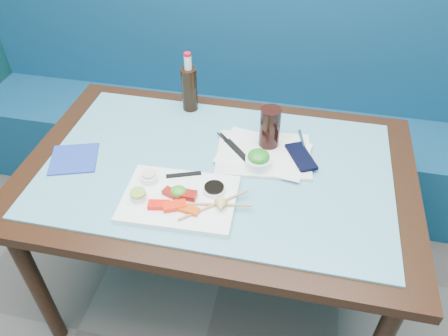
% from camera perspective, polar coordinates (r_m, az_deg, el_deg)
% --- Properties ---
extents(booth_bench, '(3.00, 0.56, 1.17)m').
position_cam_1_polar(booth_bench, '(2.45, 3.52, 6.20)').
color(booth_bench, navy).
rests_on(booth_bench, ground).
extents(dining_table, '(1.40, 0.90, 0.75)m').
position_cam_1_polar(dining_table, '(1.62, -0.85, -2.19)').
color(dining_table, black).
rests_on(dining_table, ground).
extents(glass_top, '(1.22, 0.76, 0.01)m').
position_cam_1_polar(glass_top, '(1.56, -0.89, 0.12)').
color(glass_top, '#589DB0').
rests_on(glass_top, dining_table).
extents(sashimi_plate, '(0.38, 0.28, 0.02)m').
position_cam_1_polar(sashimi_plate, '(1.43, -5.84, -4.05)').
color(sashimi_plate, white).
rests_on(sashimi_plate, glass_top).
extents(salmon_left, '(0.07, 0.05, 0.02)m').
position_cam_1_polar(salmon_left, '(1.40, -8.49, -4.79)').
color(salmon_left, '#FA150A').
rests_on(salmon_left, sashimi_plate).
extents(salmon_mid, '(0.08, 0.06, 0.02)m').
position_cam_1_polar(salmon_mid, '(1.39, -6.47, -4.96)').
color(salmon_mid, '#FF260A').
rests_on(salmon_mid, sashimi_plate).
extents(salmon_right, '(0.07, 0.04, 0.01)m').
position_cam_1_polar(salmon_right, '(1.37, -4.52, -5.48)').
color(salmon_right, '#E64709').
rests_on(salmon_right, sashimi_plate).
extents(tuna_left, '(0.06, 0.05, 0.02)m').
position_cam_1_polar(tuna_left, '(1.43, -6.98, -3.23)').
color(tuna_left, maroon).
rests_on(tuna_left, sashimi_plate).
extents(tuna_right, '(0.06, 0.04, 0.02)m').
position_cam_1_polar(tuna_right, '(1.42, -4.86, -3.52)').
color(tuna_right, maroon).
rests_on(tuna_right, sashimi_plate).
extents(seaweed_garnish, '(0.06, 0.05, 0.03)m').
position_cam_1_polar(seaweed_garnish, '(1.42, -5.98, -3.05)').
color(seaweed_garnish, '#379221').
rests_on(seaweed_garnish, sashimi_plate).
extents(ramekin_wasabi, '(0.05, 0.05, 0.02)m').
position_cam_1_polar(ramekin_wasabi, '(1.43, -11.09, -3.67)').
color(ramekin_wasabi, white).
rests_on(ramekin_wasabi, sashimi_plate).
extents(wasabi_fill, '(0.06, 0.06, 0.01)m').
position_cam_1_polar(wasabi_fill, '(1.42, -11.17, -3.22)').
color(wasabi_fill, '#88AF38').
rests_on(wasabi_fill, ramekin_wasabi).
extents(ramekin_ginger, '(0.07, 0.07, 0.02)m').
position_cam_1_polar(ramekin_ginger, '(1.49, -9.73, -1.26)').
color(ramekin_ginger, white).
rests_on(ramekin_ginger, sashimi_plate).
extents(ginger_fill, '(0.05, 0.05, 0.01)m').
position_cam_1_polar(ginger_fill, '(1.48, -9.80, -0.76)').
color(ginger_fill, beige).
rests_on(ginger_fill, ramekin_ginger).
extents(soy_dish, '(0.09, 0.09, 0.01)m').
position_cam_1_polar(soy_dish, '(1.43, -1.29, -2.82)').
color(soy_dish, white).
rests_on(soy_dish, sashimi_plate).
extents(soy_fill, '(0.08, 0.08, 0.01)m').
position_cam_1_polar(soy_fill, '(1.43, -1.30, -2.52)').
color(soy_fill, black).
rests_on(soy_fill, soy_dish).
extents(lemon_wedge, '(0.05, 0.04, 0.04)m').
position_cam_1_polar(lemon_wedge, '(1.36, -0.41, -4.93)').
color(lemon_wedge, '#DAC467').
rests_on(lemon_wedge, sashimi_plate).
extents(chopstick_sleeve, '(0.12, 0.06, 0.00)m').
position_cam_1_polar(chopstick_sleeve, '(1.50, -5.29, -0.87)').
color(chopstick_sleeve, black).
rests_on(chopstick_sleeve, sashimi_plate).
extents(wooden_chopstick_a, '(0.26, 0.05, 0.01)m').
position_cam_1_polar(wooden_chopstick_a, '(1.39, -1.69, -4.77)').
color(wooden_chopstick_a, '#AE7E51').
rests_on(wooden_chopstick_a, sashimi_plate).
extents(wooden_chopstick_b, '(0.19, 0.18, 0.01)m').
position_cam_1_polar(wooden_chopstick_b, '(1.39, -1.29, -4.83)').
color(wooden_chopstick_b, tan).
rests_on(wooden_chopstick_b, sashimi_plate).
extents(serving_tray, '(0.37, 0.29, 0.01)m').
position_cam_1_polar(serving_tray, '(1.61, 5.20, 1.79)').
color(serving_tray, silver).
rests_on(serving_tray, glass_top).
extents(paper_placemat, '(0.35, 0.27, 0.00)m').
position_cam_1_polar(paper_placemat, '(1.60, 5.21, 1.99)').
color(paper_placemat, white).
rests_on(paper_placemat, serving_tray).
extents(seaweed_bowl, '(0.10, 0.10, 0.04)m').
position_cam_1_polar(seaweed_bowl, '(1.53, 4.49, 0.80)').
color(seaweed_bowl, white).
rests_on(seaweed_bowl, serving_tray).
extents(seaweed_salad, '(0.09, 0.09, 0.04)m').
position_cam_1_polar(seaweed_salad, '(1.52, 4.54, 1.54)').
color(seaweed_salad, '#1D7E1D').
rests_on(seaweed_salad, seaweed_bowl).
extents(cola_glass, '(0.09, 0.09, 0.16)m').
position_cam_1_polar(cola_glass, '(1.60, 6.01, 5.30)').
color(cola_glass, black).
rests_on(cola_glass, serving_tray).
extents(navy_pouch, '(0.13, 0.17, 0.01)m').
position_cam_1_polar(navy_pouch, '(1.59, 10.03, 1.47)').
color(navy_pouch, black).
rests_on(navy_pouch, serving_tray).
extents(fork, '(0.04, 0.10, 0.01)m').
position_cam_1_polar(fork, '(1.68, 10.10, 3.77)').
color(fork, silver).
rests_on(fork, serving_tray).
extents(black_chopstick_a, '(0.19, 0.18, 0.01)m').
position_cam_1_polar(black_chopstick_a, '(1.60, 1.66, 2.31)').
color(black_chopstick_a, black).
rests_on(black_chopstick_a, serving_tray).
extents(black_chopstick_b, '(0.18, 0.19, 0.01)m').
position_cam_1_polar(black_chopstick_b, '(1.60, 1.94, 2.27)').
color(black_chopstick_b, black).
rests_on(black_chopstick_b, serving_tray).
extents(tray_sleeve, '(0.12, 0.13, 0.00)m').
position_cam_1_polar(tray_sleeve, '(1.60, 1.80, 2.26)').
color(tray_sleeve, black).
rests_on(tray_sleeve, serving_tray).
extents(cola_bottle_body, '(0.07, 0.07, 0.18)m').
position_cam_1_polar(cola_bottle_body, '(1.81, -4.53, 10.20)').
color(cola_bottle_body, black).
rests_on(cola_bottle_body, glass_top).
extents(cola_bottle_neck, '(0.04, 0.04, 0.06)m').
position_cam_1_polar(cola_bottle_neck, '(1.75, -4.75, 13.56)').
color(cola_bottle_neck, silver).
rests_on(cola_bottle_neck, cola_bottle_body).
extents(cola_bottle_cap, '(0.03, 0.03, 0.01)m').
position_cam_1_polar(cola_bottle_cap, '(1.73, -4.81, 14.56)').
color(cola_bottle_cap, red).
rests_on(cola_bottle_cap, cola_bottle_neck).
extents(blue_napkin, '(0.21, 0.21, 0.01)m').
position_cam_1_polar(blue_napkin, '(1.68, -19.01, 1.15)').
color(blue_napkin, '#1B3795').
rests_on(blue_napkin, glass_top).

